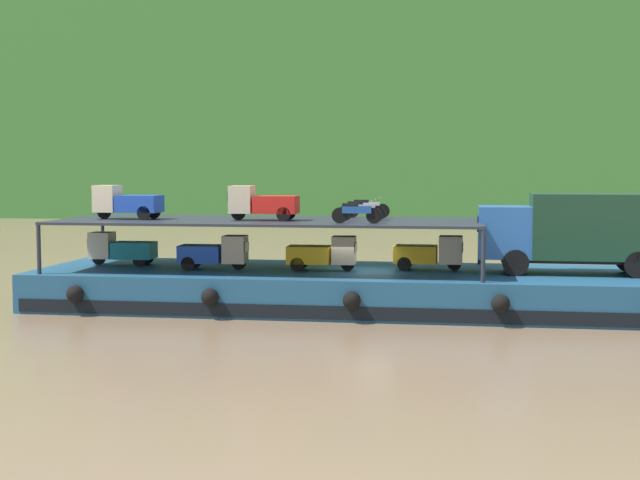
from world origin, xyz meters
The scene contains 14 objects.
ground_plane centered at (0.00, 0.00, 0.00)m, with size 400.00×400.00×0.00m, color #7F664C.
hillside_far_bank centered at (0.00, 72.94, 16.80)m, with size 143.91×29.94×29.82m.
cargo_barge centered at (0.00, -0.03, 0.75)m, with size 26.24×7.75×1.50m.
covered_lorry centered at (8.14, 0.10, 3.19)m, with size 7.88×2.36×3.10m.
cargo_rack centered at (-3.80, 0.00, 3.43)m, with size 17.04×6.43×2.00m.
mini_truck_lower_stern centered at (-10.33, 0.49, 2.19)m, with size 2.78×1.27×1.38m.
mini_truck_lower_aft centered at (-5.95, -0.59, 2.19)m, with size 2.78×1.26×1.38m.
mini_truck_lower_mid centered at (-1.58, -0.26, 2.19)m, with size 2.76×1.24×1.38m.
mini_truck_lower_fore centered at (2.62, 0.58, 2.19)m, with size 2.77×1.25×1.38m.
mini_truck_upper_stern centered at (-9.69, -0.46, 4.19)m, with size 2.77×1.26×1.38m.
mini_truck_upper_mid centered at (-4.00, -0.49, 4.19)m, with size 2.74×1.21×1.38m.
motorcycle_upper_port centered at (-0.06, -1.93, 3.93)m, with size 1.90×0.55×0.87m.
motorcycle_upper_centre centered at (-0.10, 0.00, 3.93)m, with size 1.90×0.55×0.87m.
motorcycle_upper_stbd centered at (-0.07, 1.93, 3.93)m, with size 1.90×0.55×0.87m.
Camera 1 is at (3.84, -35.57, 5.55)m, focal length 50.55 mm.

